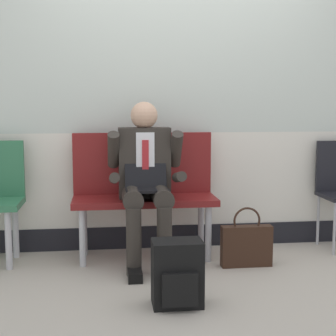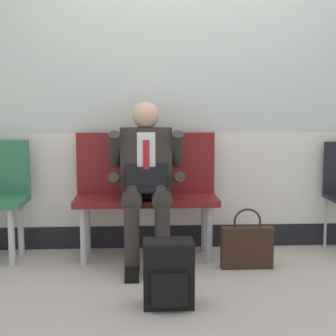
# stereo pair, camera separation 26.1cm
# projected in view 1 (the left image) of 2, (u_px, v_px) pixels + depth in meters

# --- Properties ---
(ground_plane) EXTENTS (18.00, 18.00, 0.00)m
(ground_plane) POSITION_uv_depth(u_px,v_px,m) (191.00, 269.00, 3.79)
(ground_plane) COLOR #B2A899
(station_wall) EXTENTS (5.60, 0.14, 2.98)m
(station_wall) POSITION_uv_depth(u_px,v_px,m) (179.00, 74.00, 4.25)
(station_wall) COLOR beige
(station_wall) RESTS_ON ground
(bench_with_person) EXTENTS (1.13, 0.42, 0.99)m
(bench_with_person) POSITION_uv_depth(u_px,v_px,m) (144.00, 186.00, 4.06)
(bench_with_person) COLOR maroon
(bench_with_person) RESTS_ON ground
(person_seated) EXTENTS (0.57, 0.70, 1.24)m
(person_seated) POSITION_uv_depth(u_px,v_px,m) (146.00, 178.00, 3.84)
(person_seated) COLOR #2D2823
(person_seated) RESTS_ON ground
(backpack) EXTENTS (0.31, 0.24, 0.41)m
(backpack) POSITION_uv_depth(u_px,v_px,m) (177.00, 274.00, 3.07)
(backpack) COLOR black
(backpack) RESTS_ON ground
(handbag) EXTENTS (0.39, 0.09, 0.46)m
(handbag) POSITION_uv_depth(u_px,v_px,m) (246.00, 245.00, 3.83)
(handbag) COLOR #331E14
(handbag) RESTS_ON ground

